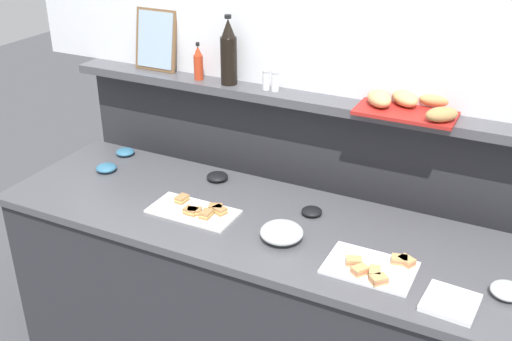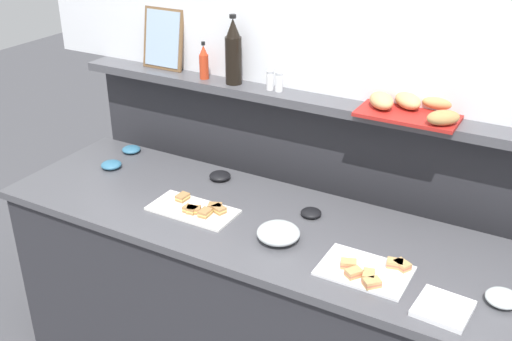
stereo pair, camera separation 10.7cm
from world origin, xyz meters
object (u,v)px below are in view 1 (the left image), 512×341
(napkin_stack, at_px, (450,303))
(glass_bowl_medium, at_px, (507,291))
(sandwich_platter_rear, at_px, (373,268))
(condiment_bowl_teal, at_px, (106,168))
(pepper_shaker, at_px, (275,82))
(condiment_bowl_cream, at_px, (125,152))
(hot_sauce_bottle, at_px, (198,63))
(sandwich_platter_side, at_px, (196,211))
(framed_picture, at_px, (156,40))
(wine_bottle_dark, at_px, (229,54))
(salt_shaker, at_px, (266,80))
(condiment_bowl_dark, at_px, (312,211))
(bread_basket, at_px, (412,103))
(condiment_bowl_red, at_px, (217,177))
(glass_bowl_large, at_px, (282,233))

(napkin_stack, bearing_deg, glass_bowl_medium, 39.55)
(sandwich_platter_rear, bearing_deg, glass_bowl_medium, 7.25)
(glass_bowl_medium, bearing_deg, condiment_bowl_teal, 175.13)
(pepper_shaker, bearing_deg, condiment_bowl_cream, -166.12)
(condiment_bowl_cream, height_order, hot_sauce_bottle, hot_sauce_bottle)
(sandwich_platter_side, height_order, condiment_bowl_teal, sandwich_platter_side)
(condiment_bowl_teal, relative_size, framed_picture, 0.33)
(wine_bottle_dark, distance_m, salt_shaker, 0.21)
(wine_bottle_dark, xyz_separation_m, pepper_shaker, (0.23, 0.00, -0.10))
(condiment_bowl_dark, height_order, bread_basket, bread_basket)
(condiment_bowl_red, height_order, hot_sauce_bottle, hot_sauce_bottle)
(sandwich_platter_rear, height_order, glass_bowl_large, glass_bowl_large)
(bread_basket, height_order, framed_picture, framed_picture)
(sandwich_platter_rear, distance_m, condiment_bowl_dark, 0.43)
(bread_basket, bearing_deg, sandwich_platter_rear, -84.76)
(sandwich_platter_rear, height_order, condiment_bowl_teal, sandwich_platter_rear)
(napkin_stack, bearing_deg, sandwich_platter_rear, 165.21)
(framed_picture, bearing_deg, condiment_bowl_cream, -109.18)
(glass_bowl_large, height_order, glass_bowl_medium, glass_bowl_large)
(wine_bottle_dark, bearing_deg, glass_bowl_large, -46.17)
(sandwich_platter_side, distance_m, glass_bowl_large, 0.40)
(sandwich_platter_rear, height_order, napkin_stack, sandwich_platter_rear)
(condiment_bowl_red, height_order, pepper_shaker, pepper_shaker)
(salt_shaker, distance_m, framed_picture, 0.62)
(napkin_stack, xyz_separation_m, wine_bottle_dark, (-1.17, 0.65, 0.52))
(pepper_shaker, bearing_deg, glass_bowl_large, -62.21)
(pepper_shaker, relative_size, framed_picture, 0.29)
(napkin_stack, xyz_separation_m, pepper_shaker, (-0.94, 0.65, 0.42))
(framed_picture, bearing_deg, glass_bowl_large, -31.64)
(hot_sauce_bottle, distance_m, pepper_shaker, 0.39)
(glass_bowl_medium, relative_size, framed_picture, 0.37)
(condiment_bowl_teal, height_order, napkin_stack, condiment_bowl_teal)
(sandwich_platter_rear, bearing_deg, salt_shaker, 140.52)
(glass_bowl_medium, xyz_separation_m, salt_shaker, (-1.14, 0.52, 0.41))
(glass_bowl_large, relative_size, condiment_bowl_teal, 1.72)
(glass_bowl_medium, xyz_separation_m, framed_picture, (-1.76, 0.56, 0.52))
(salt_shaker, xyz_separation_m, framed_picture, (-0.61, 0.04, 0.10))
(hot_sauce_bottle, bearing_deg, glass_bowl_medium, -19.02)
(wine_bottle_dark, xyz_separation_m, bread_basket, (0.84, 0.02, -0.11))
(condiment_bowl_teal, height_order, salt_shaker, salt_shaker)
(sandwich_platter_side, height_order, wine_bottle_dark, wine_bottle_dark)
(glass_bowl_medium, relative_size, napkin_stack, 0.65)
(glass_bowl_large, bearing_deg, sandwich_platter_side, 176.00)
(sandwich_platter_side, distance_m, salt_shaker, 0.67)
(sandwich_platter_rear, distance_m, napkin_stack, 0.29)
(condiment_bowl_dark, relative_size, pepper_shaker, 0.98)
(condiment_bowl_dark, distance_m, framed_picture, 1.16)
(glass_bowl_large, bearing_deg, condiment_bowl_teal, 170.00)
(condiment_bowl_dark, bearing_deg, sandwich_platter_rear, -38.00)
(sandwich_platter_rear, height_order, sandwich_platter_side, same)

